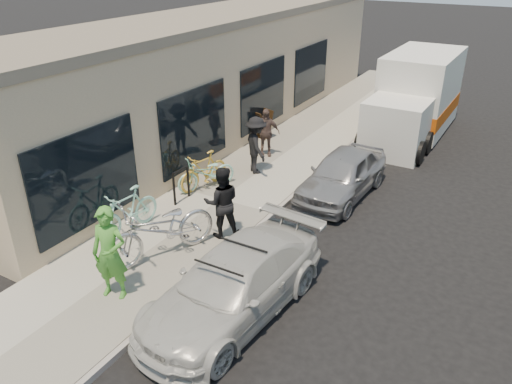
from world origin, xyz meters
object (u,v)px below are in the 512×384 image
at_px(tandem_bike, 161,230).
at_px(cruiser_bike_a, 127,211).
at_px(moving_truck, 415,100).
at_px(man_standing, 222,202).
at_px(bystander_b, 265,132).
at_px(sedan_white, 234,285).
at_px(woman_rider, 110,253).
at_px(bike_rack, 181,182).
at_px(sandwich_board, 261,124).
at_px(bystander_a, 256,145).
at_px(cruiser_bike_c, 204,170).
at_px(sedan_silver, 342,174).
at_px(cruiser_bike_b, 206,173).

bearing_deg(tandem_bike, cruiser_bike_a, -174.39).
distance_m(moving_truck, cruiser_bike_a, 11.37).
distance_m(man_standing, bystander_b, 5.08).
xyz_separation_m(sedan_white, tandem_bike, (-2.21, 0.62, 0.20)).
bearing_deg(woman_rider, bike_rack, 92.37).
xyz_separation_m(bike_rack, tandem_bike, (1.28, -2.35, 0.13)).
height_order(sandwich_board, bystander_a, bystander_a).
height_order(bike_rack, man_standing, man_standing).
height_order(man_standing, cruiser_bike_c, man_standing).
relative_size(woman_rider, bystander_b, 1.23).
bearing_deg(cruiser_bike_a, sedan_white, -10.29).
distance_m(sedan_silver, bystander_a, 2.68).
bearing_deg(bystander_b, man_standing, -103.31).
bearing_deg(sedan_silver, bike_rack, -139.43).
bearing_deg(man_standing, sedan_white, 90.72).
bearing_deg(bike_rack, sedan_white, -40.44).
xyz_separation_m(sedan_white, moving_truck, (0.33, 11.72, 0.64)).
distance_m(bike_rack, cruiser_bike_a, 1.92).
bearing_deg(woman_rider, sedan_silver, 55.37).
xyz_separation_m(cruiser_bike_b, bystander_a, (0.63, 1.65, 0.39)).
relative_size(sandwich_board, cruiser_bike_b, 0.57).
xyz_separation_m(sedan_white, sedan_silver, (-0.06, 5.65, 0.00)).
bearing_deg(bystander_a, sedan_silver, -136.76).
xyz_separation_m(sandwich_board, woman_rider, (1.87, -9.06, 0.44)).
xyz_separation_m(bystander_a, bystander_b, (-0.42, 1.32, -0.08)).
bearing_deg(cruiser_bike_c, bystander_a, 78.03).
bearing_deg(bystander_a, man_standing, 148.95).
height_order(bystander_a, bystander_b, bystander_a).
relative_size(sandwich_board, bystander_b, 0.64).
bearing_deg(bystander_b, sedan_white, -96.52).
bearing_deg(bystander_b, sandwich_board, 93.28).
bearing_deg(bystander_b, tandem_bike, -112.63).
distance_m(sedan_white, man_standing, 2.60).
height_order(man_standing, cruiser_bike_a, man_standing).
xyz_separation_m(moving_truck, tandem_bike, (-2.54, -11.10, -0.44)).
relative_size(bystander_a, bystander_b, 1.11).
xyz_separation_m(tandem_bike, man_standing, (0.62, 1.41, 0.18)).
xyz_separation_m(sandwich_board, man_standing, (2.45, -6.17, 0.35)).
xyz_separation_m(moving_truck, cruiser_bike_b, (-3.67, -7.81, -0.66)).
bearing_deg(bystander_a, tandem_bike, 137.04).
xyz_separation_m(sedan_silver, bystander_b, (-3.07, 1.22, 0.29)).
relative_size(tandem_bike, cruiser_bike_a, 1.42).
relative_size(tandem_bike, cruiser_bike_b, 1.48).
relative_size(moving_truck, bystander_a, 3.44).
distance_m(sedan_silver, bystander_b, 3.32).
height_order(man_standing, bystander_a, man_standing).
xyz_separation_m(cruiser_bike_c, bystander_b, (0.33, 2.92, 0.27)).
relative_size(cruiser_bike_a, cruiser_bike_c, 1.08).
height_order(bike_rack, tandem_bike, tandem_bike).
bearing_deg(sandwich_board, sedan_silver, -12.09).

